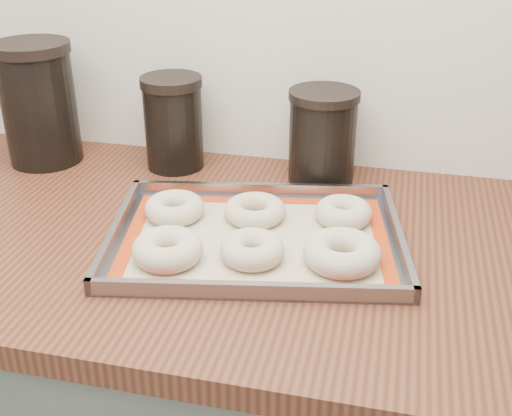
% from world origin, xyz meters
% --- Properties ---
extents(countertop, '(3.06, 0.68, 0.04)m').
position_xyz_m(countertop, '(0.00, 1.68, 0.88)').
color(countertop, '#5C2F1B').
rests_on(countertop, cabinet).
extents(baking_tray, '(0.51, 0.41, 0.03)m').
position_xyz_m(baking_tray, '(0.18, 1.66, 0.91)').
color(baking_tray, gray).
rests_on(baking_tray, countertop).
extents(baking_mat, '(0.47, 0.36, 0.00)m').
position_xyz_m(baking_mat, '(0.18, 1.66, 0.90)').
color(baking_mat, '#C6B793').
rests_on(baking_mat, baking_tray).
extents(bagel_front_left, '(0.15, 0.15, 0.04)m').
position_xyz_m(bagel_front_left, '(0.06, 1.57, 0.92)').
color(bagel_front_left, beige).
rests_on(bagel_front_left, baking_mat).
extents(bagel_front_mid, '(0.11, 0.11, 0.04)m').
position_xyz_m(bagel_front_mid, '(0.19, 1.60, 0.92)').
color(bagel_front_mid, beige).
rests_on(bagel_front_mid, baking_mat).
extents(bagel_front_right, '(0.16, 0.16, 0.04)m').
position_xyz_m(bagel_front_right, '(0.32, 1.61, 0.92)').
color(bagel_front_right, beige).
rests_on(bagel_front_right, baking_mat).
extents(bagel_back_left, '(0.12, 0.12, 0.03)m').
position_xyz_m(bagel_back_left, '(0.03, 1.70, 0.92)').
color(bagel_back_left, beige).
rests_on(bagel_back_left, baking_mat).
extents(bagel_back_mid, '(0.14, 0.14, 0.03)m').
position_xyz_m(bagel_back_mid, '(0.16, 1.72, 0.92)').
color(bagel_back_mid, beige).
rests_on(bagel_back_mid, baking_mat).
extents(bagel_back_right, '(0.10, 0.10, 0.04)m').
position_xyz_m(bagel_back_right, '(0.31, 1.75, 0.92)').
color(bagel_back_right, beige).
rests_on(bagel_back_right, baking_mat).
extents(canister_left, '(0.15, 0.15, 0.24)m').
position_xyz_m(canister_left, '(-0.32, 1.89, 1.02)').
color(canister_left, black).
rests_on(canister_left, countertop).
extents(canister_mid, '(0.12, 0.12, 0.18)m').
position_xyz_m(canister_mid, '(-0.05, 1.92, 0.99)').
color(canister_mid, black).
rests_on(canister_mid, countertop).
extents(canister_right, '(0.13, 0.13, 0.18)m').
position_xyz_m(canister_right, '(0.24, 1.92, 0.99)').
color(canister_right, black).
rests_on(canister_right, countertop).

